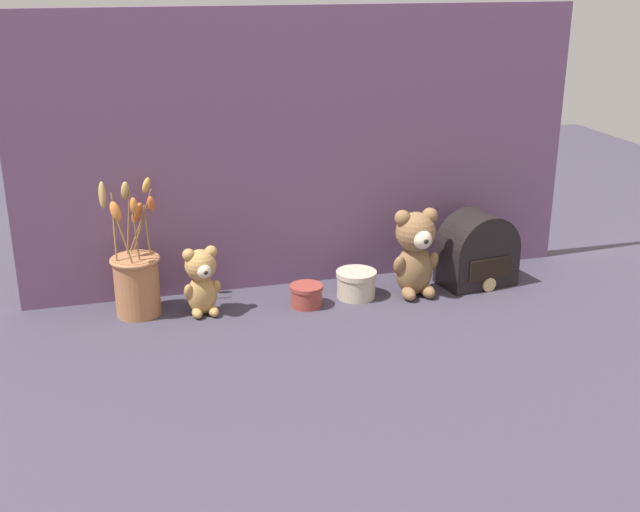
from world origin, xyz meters
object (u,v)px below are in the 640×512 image
Objects in this scene: teddy_bear_large at (416,251)px; decorative_tin_tall at (356,284)px; teddy_bear_medium at (202,280)px; decorative_tin_short at (306,295)px; flower_vase at (136,278)px; vintage_radio at (477,254)px.

teddy_bear_large is 0.18m from decorative_tin_tall.
teddy_bear_large is 0.55m from teddy_bear_medium.
decorative_tin_tall is 0.14m from decorative_tin_short.
decorative_tin_tall is (-0.15, 0.03, -0.09)m from teddy_bear_large.
vintage_radio is (0.90, -0.04, -0.01)m from flower_vase.
teddy_bear_large is 2.21× the size of decorative_tin_tall.
vintage_radio is (0.74, 0.01, -0.01)m from teddy_bear_medium.
teddy_bear_medium is at bearing -179.68° from decorative_tin_tall.
teddy_bear_large is at bearing -170.29° from vintage_radio.
decorative_tin_tall is at bearing 8.47° from decorative_tin_short.
teddy_bear_medium is 2.08× the size of decorative_tin_short.
teddy_bear_medium is 0.51× the size of flower_vase.
decorative_tin_short is (0.42, -0.06, -0.07)m from flower_vase.
flower_vase reaches higher than teddy_bear_large.
decorative_tin_tall reaches higher than decorative_tin_short.
teddy_bear_large reaches higher than teddy_bear_medium.
flower_vase is 0.43m from decorative_tin_short.
flower_vase is 0.56m from decorative_tin_tall.
flower_vase is 3.25× the size of decorative_tin_tall.
teddy_bear_medium is 1.65× the size of decorative_tin_tall.
teddy_bear_large is 0.20m from vintage_radio.
teddy_bear_large is at bearing -5.71° from flower_vase.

